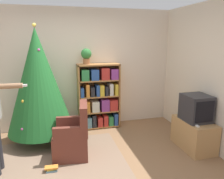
{
  "coord_description": "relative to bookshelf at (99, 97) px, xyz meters",
  "views": [
    {
      "loc": [
        -0.38,
        -2.91,
        1.95
      ],
      "look_at": [
        0.62,
        0.84,
        1.05
      ],
      "focal_mm": 35.0,
      "sensor_mm": 36.0,
      "label": 1
    }
  ],
  "objects": [
    {
      "name": "potted_plant",
      "position": [
        -0.26,
        0.01,
        0.93
      ],
      "size": [
        0.22,
        0.22,
        0.33
      ],
      "color": "#935B38",
      "rests_on": "bookshelf"
    },
    {
      "name": "ground_plane",
      "position": [
        -0.54,
        -1.66,
        -0.69
      ],
      "size": [
        14.0,
        14.0,
        0.0
      ],
      "primitive_type": "plane",
      "color": "#846042"
    },
    {
      "name": "bookshelf",
      "position": [
        0.0,
        0.0,
        0.0
      ],
      "size": [
        0.91,
        0.34,
        1.43
      ],
      "color": "#A8703D",
      "rests_on": "ground_plane"
    },
    {
      "name": "tv_stand",
      "position": [
        1.45,
        -1.41,
        -0.43
      ],
      "size": [
        0.46,
        0.8,
        0.53
      ],
      "color": "tan",
      "rests_on": "ground_plane"
    },
    {
      "name": "christmas_tree",
      "position": [
        -1.22,
        -0.37,
        0.49
      ],
      "size": [
        1.23,
        1.23,
        2.23
      ],
      "color": "#4C3323",
      "rests_on": "ground_plane"
    },
    {
      "name": "wall_right",
      "position": [
        1.75,
        -1.66,
        0.61
      ],
      "size": [
        0.1,
        8.0,
        2.6
      ],
      "color": "beige",
      "rests_on": "ground_plane"
    },
    {
      "name": "area_rug",
      "position": [
        -1.27,
        -1.21,
        -0.69
      ],
      "size": [
        2.79,
        1.61,
        0.01
      ],
      "color": "#7F6651",
      "rests_on": "ground_plane"
    },
    {
      "name": "game_remote",
      "position": [
        1.31,
        -1.65,
        -0.15
      ],
      "size": [
        0.04,
        0.12,
        0.02
      ],
      "color": "white",
      "rests_on": "tv_stand"
    },
    {
      "name": "television",
      "position": [
        1.45,
        -1.42,
        0.07
      ],
      "size": [
        0.43,
        0.47,
        0.47
      ],
      "color": "#28282D",
      "rests_on": "tv_stand"
    },
    {
      "name": "wall_back",
      "position": [
        -0.54,
        0.25,
        0.61
      ],
      "size": [
        8.0,
        0.1,
        2.6
      ],
      "color": "beige",
      "rests_on": "ground_plane"
    },
    {
      "name": "book_pile_by_chair",
      "position": [
        -1.05,
        -1.5,
        -0.65
      ],
      "size": [
        0.2,
        0.14,
        0.08
      ],
      "color": "#5B899E",
      "rests_on": "ground_plane"
    },
    {
      "name": "book_pile_near_tree",
      "position": [
        -0.77,
        -0.66,
        -0.64
      ],
      "size": [
        0.22,
        0.18,
        0.1
      ],
      "color": "#232328",
      "rests_on": "ground_plane"
    },
    {
      "name": "armchair",
      "position": [
        -0.68,
        -1.13,
        -0.37
      ],
      "size": [
        0.64,
        0.63,
        0.92
      ],
      "rotation": [
        0.0,
        0.0,
        -1.7
      ],
      "color": "brown",
      "rests_on": "ground_plane"
    }
  ]
}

